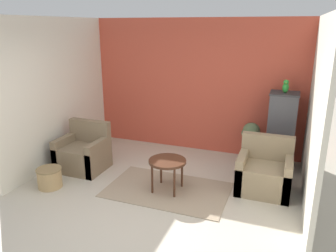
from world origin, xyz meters
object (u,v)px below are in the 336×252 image
armchair_left (83,154)px  birdcage (281,131)px  coffee_table (167,163)px  wicker_basket (50,177)px  armchair_right (264,173)px  potted_plant (251,136)px  parrot (286,86)px

armchair_left → birdcage: birdcage is taller
coffee_table → wicker_basket: 1.96m
birdcage → armchair_right: bearing=-99.2°
armchair_left → potted_plant: (2.82, 1.45, 0.22)m
armchair_left → wicker_basket: size_ratio=2.15×
armchair_right → wicker_basket: armchair_right is taller
armchair_right → birdcage: (0.17, 1.05, 0.42)m
parrot → birdcage: bearing=-90.0°
armchair_left → wicker_basket: 0.83m
armchair_left → potted_plant: 3.18m
potted_plant → wicker_basket: 3.72m
birdcage → armchair_left: bearing=-158.0°
armchair_left → birdcage: bearing=22.0°
coffee_table → birdcage: size_ratio=0.42×
coffee_table → armchair_right: armchair_right is taller
coffee_table → birdcage: birdcage is taller
birdcage → potted_plant: 0.58m
wicker_basket → birdcage: bearing=32.2°
coffee_table → armchair_right: (1.45, 0.55, -0.17)m
armchair_left → potted_plant: bearing=27.1°
armchair_right → parrot: bearing=80.9°
parrot → wicker_basket: bearing=-147.8°
coffee_table → armchair_left: armchair_left is taller
parrot → armchair_right: bearing=-99.1°
potted_plant → wicker_basket: bearing=-142.3°
armchair_left → birdcage: 3.65m
coffee_table → armchair_right: 1.56m
armchair_right → parrot: size_ratio=3.66×
armchair_left → parrot: parrot is taller
parrot → potted_plant: 1.15m
parrot → potted_plant: (-0.54, 0.08, -1.01)m
coffee_table → potted_plant: size_ratio=0.76×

